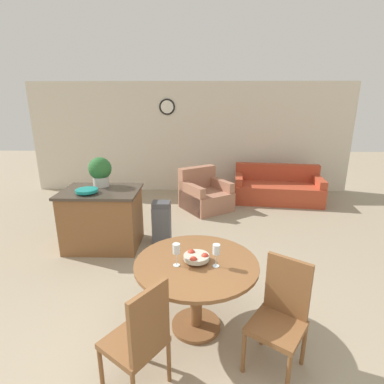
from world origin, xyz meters
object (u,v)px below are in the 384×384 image
(kitchen_island, at_px, (103,218))
(dining_chair_near_left, at_px, (140,336))
(wine_glass_right, at_px, (216,250))
(couch, at_px, (277,189))
(dining_chair_near_right, at_px, (281,312))
(armchair, at_px, (205,195))
(wine_glass_left, at_px, (176,250))
(dining_table, at_px, (196,277))
(trash_bin, at_px, (162,222))
(potted_plant, at_px, (100,171))
(teal_bowl, at_px, (87,191))
(fruit_bowl, at_px, (196,257))

(kitchen_island, bearing_deg, dining_chair_near_left, -66.96)
(wine_glass_right, bearing_deg, couch, 68.56)
(dining_chair_near_right, xyz_separation_m, armchair, (-0.57, 4.01, -0.24))
(dining_chair_near_left, distance_m, wine_glass_left, 0.80)
(wine_glass_right, height_order, armchair, wine_glass_right)
(dining_table, relative_size, couch, 0.59)
(dining_chair_near_right, bearing_deg, trash_bin, -25.36)
(trash_bin, bearing_deg, couch, 42.43)
(kitchen_island, distance_m, armchair, 2.43)
(kitchen_island, distance_m, potted_plant, 0.75)
(dining_chair_near_right, xyz_separation_m, kitchen_island, (-2.22, 2.22, -0.06))
(kitchen_island, xyz_separation_m, trash_bin, (0.91, 0.14, -0.12))
(dining_table, xyz_separation_m, wine_glass_right, (0.18, -0.08, 0.34))
(potted_plant, distance_m, couch, 4.12)
(kitchen_island, height_order, couch, kitchen_island)
(teal_bowl, bearing_deg, wine_glass_left, -49.45)
(dining_chair_near_left, xyz_separation_m, kitchen_island, (-1.08, 2.53, -0.06))
(dining_chair_near_left, distance_m, dining_chair_near_right, 1.18)
(dining_table, xyz_separation_m, dining_chair_near_left, (-0.42, -0.72, -0.05))
(dining_table, relative_size, potted_plant, 2.57)
(dining_chair_near_left, height_order, kitchen_island, dining_chair_near_left)
(dining_table, relative_size, trash_bin, 1.72)
(potted_plant, height_order, couch, potted_plant)
(dining_table, xyz_separation_m, potted_plant, (-1.54, 2.03, 0.60))
(fruit_bowl, height_order, kitchen_island, kitchen_island)
(dining_chair_near_right, bearing_deg, couch, -68.08)
(potted_plant, bearing_deg, teal_bowl, -102.91)
(dining_chair_near_right, relative_size, teal_bowl, 3.09)
(wine_glass_left, xyz_separation_m, wine_glass_right, (0.37, -0.01, 0.00))
(dining_chair_near_left, height_order, teal_bowl, teal_bowl)
(kitchen_island, bearing_deg, fruit_bowl, -50.36)
(wine_glass_right, bearing_deg, kitchen_island, 131.78)
(kitchen_island, bearing_deg, wine_glass_right, -48.22)
(dining_chair_near_left, height_order, armchair, dining_chair_near_left)
(dining_table, height_order, potted_plant, potted_plant)
(armchair, bearing_deg, trash_bin, -147.48)
(wine_glass_left, bearing_deg, couch, 64.32)
(teal_bowl, height_order, armchair, teal_bowl)
(teal_bowl, bearing_deg, trash_bin, 16.99)
(fruit_bowl, height_order, wine_glass_left, wine_glass_left)
(wine_glass_right, distance_m, armchair, 3.72)
(wine_glass_right, xyz_separation_m, potted_plant, (-1.73, 2.10, 0.26))
(dining_chair_near_right, xyz_separation_m, couch, (1.13, 4.59, -0.25))
(potted_plant, bearing_deg, dining_chair_near_right, -47.14)
(dining_table, bearing_deg, teal_bowl, 135.23)
(wine_glass_right, height_order, trash_bin, wine_glass_right)
(dining_chair_near_left, relative_size, wine_glass_left, 4.39)
(teal_bowl, bearing_deg, dining_table, -44.77)
(wine_glass_left, bearing_deg, trash_bin, 101.09)
(dining_chair_near_right, distance_m, kitchen_island, 3.14)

